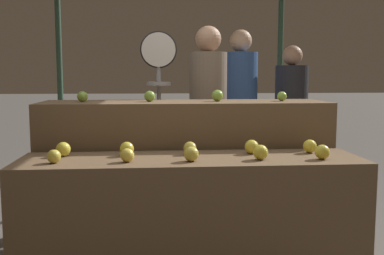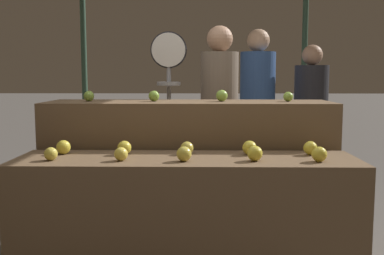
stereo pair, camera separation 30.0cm
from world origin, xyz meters
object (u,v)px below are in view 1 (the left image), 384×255
produce_scale (159,84)px  person_vendor_at_scale (208,108)px  person_customer_left (240,101)px  person_customer_right (291,110)px

produce_scale → person_vendor_at_scale: 0.51m
produce_scale → person_customer_left: bearing=45.7°
produce_scale → person_customer_right: (1.43, 0.93, -0.30)m
person_vendor_at_scale → person_customer_left: 0.86m
person_vendor_at_scale → person_customer_right: person_vendor_at_scale is taller
person_customer_left → person_vendor_at_scale: bearing=45.6°
produce_scale → person_customer_left: (0.86, 0.89, -0.20)m
person_vendor_at_scale → person_customer_left: person_customer_left is taller
produce_scale → person_customer_right: 1.73m
person_customer_left → person_customer_right: 0.58m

